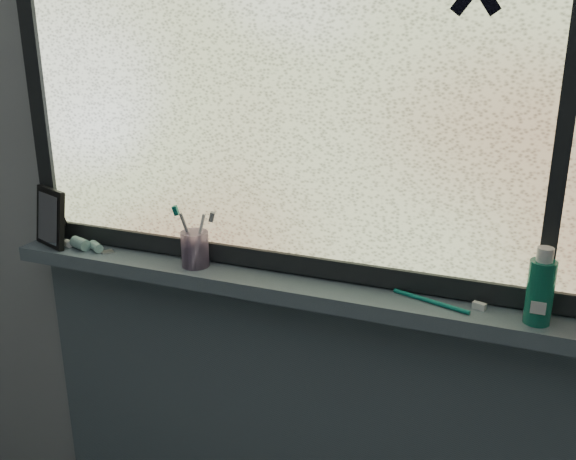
{
  "coord_description": "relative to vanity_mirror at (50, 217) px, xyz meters",
  "views": [
    {
      "loc": [
        0.56,
        -0.16,
        1.66
      ],
      "look_at": [
        0.07,
        1.05,
        1.22
      ],
      "focal_mm": 40.0,
      "sensor_mm": 36.0,
      "label": 1
    }
  ],
  "objects": [
    {
      "name": "windowsill",
      "position": [
        0.73,
        0.02,
        -0.1
      ],
      "size": [
        1.62,
        0.14,
        0.04
      ],
      "primitive_type": "cube",
      "color": "slate",
      "rests_on": "wall_back"
    },
    {
      "name": "toothbrush_cup",
      "position": [
        0.47,
        0.01,
        -0.04
      ],
      "size": [
        0.09,
        0.09,
        0.1
      ],
      "primitive_type": "cylinder",
      "rotation": [
        0.0,
        0.0,
        0.32
      ],
      "color": "#AB8FBD",
      "rests_on": "windowsill"
    },
    {
      "name": "frame_left",
      "position": [
        -0.05,
        0.06,
        0.43
      ],
      "size": [
        0.05,
        0.03,
        1.1
      ],
      "primitive_type": "cube",
      "color": "black",
      "rests_on": "wall_back"
    },
    {
      "name": "mouthwash_bottle",
      "position": [
        1.32,
        -0.0,
        0.0
      ],
      "size": [
        0.07,
        0.07,
        0.14
      ],
      "primitive_type": "cylinder",
      "rotation": [
        0.0,
        0.0,
        0.27
      ],
      "color": "#1FA484",
      "rests_on": "windowsill"
    },
    {
      "name": "wall_back",
      "position": [
        0.73,
        0.09,
        0.15
      ],
      "size": [
        3.0,
        0.01,
        2.5
      ],
      "primitive_type": "cube",
      "color": "#9EA3A8",
      "rests_on": "ground"
    },
    {
      "name": "frame_mullion",
      "position": [
        1.33,
        0.06,
        0.43
      ],
      "size": [
        0.03,
        0.03,
        1.0
      ],
      "primitive_type": "cube",
      "color": "black",
      "rests_on": "wall_back"
    },
    {
      "name": "vanity_mirror",
      "position": [
        0.0,
        0.0,
        0.0
      ],
      "size": [
        0.15,
        0.11,
        0.17
      ],
      "primitive_type": "cube",
      "rotation": [
        0.0,
        0.0,
        -0.37
      ],
      "color": "black",
      "rests_on": "windowsill"
    },
    {
      "name": "window_pane",
      "position": [
        0.73,
        0.07,
        0.43
      ],
      "size": [
        1.5,
        0.01,
        1.0
      ],
      "primitive_type": "cube",
      "color": "silver",
      "rests_on": "wall_back"
    },
    {
      "name": "toothbrush_lying",
      "position": [
        1.09,
        0.01,
        -0.08
      ],
      "size": [
        0.23,
        0.1,
        0.02
      ],
      "primitive_type": null,
      "rotation": [
        0.0,
        0.0,
        -0.31
      ],
      "color": "#0D796A",
      "rests_on": "windowsill"
    },
    {
      "name": "sill_apron",
      "position": [
        0.73,
        0.07,
        -0.61
      ],
      "size": [
        1.62,
        0.02,
        0.98
      ],
      "primitive_type": "cube",
      "color": "slate",
      "rests_on": "floor"
    },
    {
      "name": "frame_bottom",
      "position": [
        0.73,
        0.06,
        -0.05
      ],
      "size": [
        1.6,
        0.03,
        0.05
      ],
      "primitive_type": "cube",
      "color": "black",
      "rests_on": "windowsill"
    },
    {
      "name": "toothpaste_tube",
      "position": [
        0.12,
        0.0,
        -0.07
      ],
      "size": [
        0.19,
        0.11,
        0.03
      ],
      "primitive_type": null,
      "rotation": [
        0.0,
        0.0,
        -0.42
      ],
      "color": "silver",
      "rests_on": "windowsill"
    }
  ]
}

